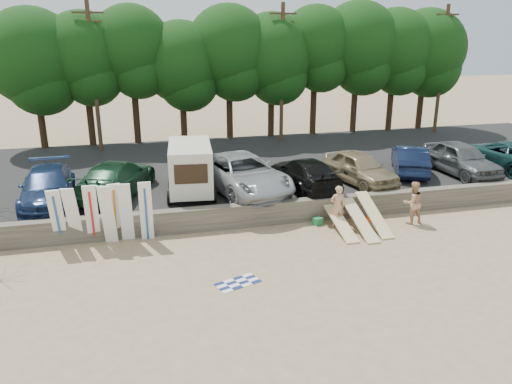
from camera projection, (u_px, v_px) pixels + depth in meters
ground at (348, 246)px, 19.71m from camera, size 120.00×120.00×0.00m
seawall at (321, 208)px, 22.32m from camera, size 44.00×0.50×1.00m
parking_lot at (275, 168)px, 29.27m from camera, size 44.00×14.50×0.70m
treeline at (252, 50)px, 33.86m from camera, size 33.13×6.06×9.32m
utility_poles at (282, 70)px, 33.17m from camera, size 25.80×0.26×9.00m
box_trailer at (190, 167)px, 23.07m from camera, size 2.48×3.98×2.42m
car_0 at (48, 187)px, 22.07m from camera, size 2.58×5.57×1.58m
car_1 at (116, 178)px, 23.29m from camera, size 4.14×6.07×1.63m
car_2 at (243, 174)px, 23.72m from camera, size 4.35×6.83×1.75m
car_3 at (305, 173)px, 24.25m from camera, size 2.62×5.31×1.48m
car_4 at (360, 168)px, 24.98m from camera, size 2.81×4.96×1.59m
car_5 at (410, 159)px, 26.73m from camera, size 3.29×4.80×1.50m
car_6 at (461, 159)px, 26.50m from camera, size 2.24×5.09×1.71m
car_7 at (506, 154)px, 27.72m from camera, size 2.63×5.56×1.53m
surfboard_upright_0 at (57, 218)px, 19.19m from camera, size 0.50×0.86×2.49m
surfboard_upright_1 at (73, 216)px, 19.34m from camera, size 0.63×0.88×2.51m
surfboard_upright_2 at (92, 214)px, 19.48m from camera, size 0.52×0.67×2.54m
surfboard_upright_3 at (108, 215)px, 19.41m from camera, size 0.61×0.75×2.54m
surfboard_upright_4 at (115, 212)px, 19.68m from camera, size 0.60×0.73×2.54m
surfboard_upright_5 at (126, 212)px, 19.67m from camera, size 0.53×0.67×2.55m
surfboard_upright_6 at (146, 211)px, 19.75m from camera, size 0.51×0.53×2.57m
surfboard_low_0 at (340, 221)px, 21.08m from camera, size 0.56×2.92×0.82m
surfboard_low_1 at (360, 220)px, 21.03m from camera, size 0.56×2.88×0.99m
surfboard_low_2 at (374, 214)px, 21.38m from camera, size 0.56×2.81×1.17m
beachgoer_a at (338, 206)px, 21.39m from camera, size 0.69×0.47×1.83m
beachgoer_b at (413, 203)px, 21.70m from camera, size 0.94×0.74×1.91m
cooler at (318, 221)px, 21.78m from camera, size 0.46×0.41×0.32m
gear_bag at (368, 219)px, 22.12m from camera, size 0.34×0.31×0.22m
beach_towel at (238, 283)px, 16.87m from camera, size 1.91×1.91×0.00m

